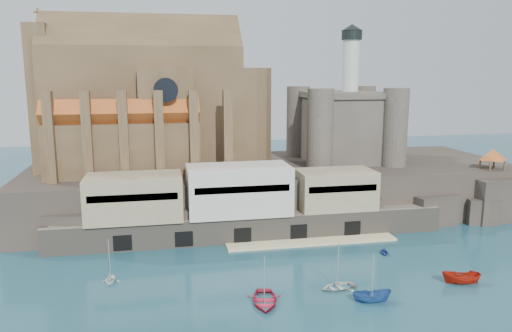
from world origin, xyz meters
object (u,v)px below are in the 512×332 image
at_px(castle_keep, 344,123).
at_px(church, 155,108).
at_px(boat_0, 264,303).
at_px(boat_2, 372,302).
at_px(pavilion, 493,156).

bearing_deg(castle_keep, church, 178.89).
bearing_deg(castle_keep, boat_0, -121.55).
distance_m(church, boat_2, 58.61).
bearing_deg(boat_0, castle_keep, 68.55).
bearing_deg(pavilion, church, 166.52).
bearing_deg(pavilion, boat_0, -151.26).
bearing_deg(boat_2, church, 37.59).
relative_size(pavilion, boat_0, 0.96).
height_order(pavilion, boat_2, pavilion).
height_order(church, castle_keep, church).
bearing_deg(church, boat_0, -73.75).
bearing_deg(boat_2, boat_0, 88.56).
bearing_deg(boat_0, pavilion, 38.84).
bearing_deg(boat_2, pavilion, -43.42).
distance_m(castle_keep, boat_0, 54.96).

